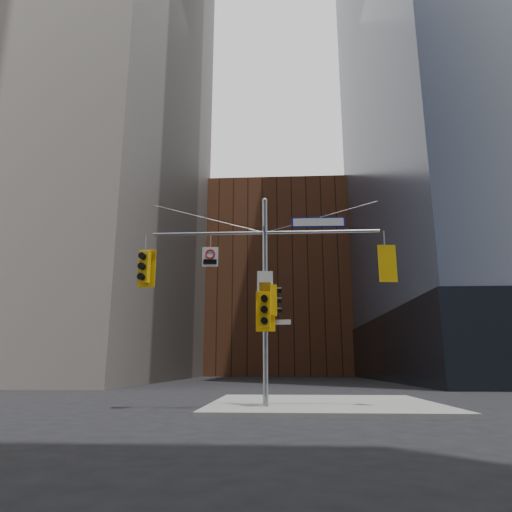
# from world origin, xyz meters

# --- Properties ---
(ground) EXTENTS (160.00, 160.00, 0.00)m
(ground) POSITION_xyz_m (0.00, 0.00, 0.00)
(ground) COLOR black
(ground) RESTS_ON ground
(sidewalk_corner) EXTENTS (8.00, 8.00, 0.15)m
(sidewalk_corner) POSITION_xyz_m (2.00, 4.00, 0.07)
(sidewalk_corner) COLOR gray
(sidewalk_corner) RESTS_ON ground
(tower_nw) EXTENTS (36.00, 36.00, 80.00)m
(tower_nw) POSITION_xyz_m (-28.00, 32.00, 40.00)
(tower_nw) COLOR gray
(tower_nw) RESTS_ON ground
(brick_midrise) EXTENTS (26.00, 20.00, 28.00)m
(brick_midrise) POSITION_xyz_m (0.00, 58.00, 14.00)
(brick_midrise) COLOR brown
(brick_midrise) RESTS_ON ground
(signal_assembly) EXTENTS (8.00, 0.80, 7.30)m
(signal_assembly) POSITION_xyz_m (0.00, 1.99, 4.42)
(signal_assembly) COLOR gray
(signal_assembly) RESTS_ON ground
(traffic_light_west_arm) EXTENTS (0.65, 0.58, 1.37)m
(traffic_light_west_arm) POSITION_xyz_m (-4.25, 2.01, 4.80)
(traffic_light_west_arm) COLOR #F5B60C
(traffic_light_west_arm) RESTS_ON ground
(traffic_light_east_arm) EXTENTS (0.61, 0.50, 1.28)m
(traffic_light_east_arm) POSITION_xyz_m (4.14, 1.99, 4.80)
(traffic_light_east_arm) COLOR #F5B60C
(traffic_light_east_arm) RESTS_ON ground
(traffic_light_pole_side) EXTENTS (0.41, 0.35, 1.04)m
(traffic_light_pole_side) POSITION_xyz_m (0.32, 2.00, 3.60)
(traffic_light_pole_side) COLOR #F5B60C
(traffic_light_pole_side) RESTS_ON ground
(traffic_light_pole_front) EXTENTS (0.65, 0.53, 1.37)m
(traffic_light_pole_front) POSITION_xyz_m (0.00, 1.73, 3.23)
(traffic_light_pole_front) COLOR #F5B60C
(traffic_light_pole_front) RESTS_ON ground
(street_sign_blade) EXTENTS (1.89, 0.08, 0.37)m
(street_sign_blade) POSITION_xyz_m (1.89, 2.00, 6.35)
(street_sign_blade) COLOR navy
(street_sign_blade) RESTS_ON ground
(regulatory_sign_arm) EXTENTS (0.56, 0.08, 0.70)m
(regulatory_sign_arm) POSITION_xyz_m (-1.92, 1.97, 5.17)
(regulatory_sign_arm) COLOR silver
(regulatory_sign_arm) RESTS_ON ground
(regulatory_sign_pole) EXTENTS (0.54, 0.09, 0.71)m
(regulatory_sign_pole) POSITION_xyz_m (0.00, 1.88, 4.22)
(regulatory_sign_pole) COLOR silver
(regulatory_sign_pole) RESTS_ON ground
(street_blade_ew) EXTENTS (0.82, 0.09, 0.16)m
(street_blade_ew) POSITION_xyz_m (0.45, 2.00, 2.86)
(street_blade_ew) COLOR silver
(street_blade_ew) RESTS_ON ground
(street_blade_ns) EXTENTS (0.13, 0.80, 0.16)m
(street_blade_ns) POSITION_xyz_m (0.00, 2.45, 2.95)
(street_blade_ns) COLOR #145926
(street_blade_ns) RESTS_ON ground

